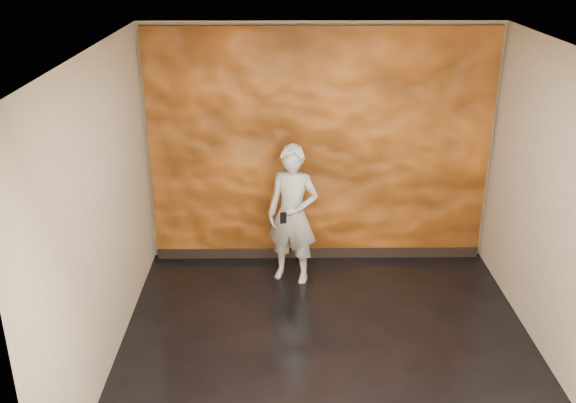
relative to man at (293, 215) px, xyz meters
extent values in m
cube|color=black|center=(0.32, -1.42, -0.80)|extent=(4.00, 4.00, 0.01)
cube|color=tan|center=(0.32, 0.58, 0.61)|extent=(4.00, 0.02, 2.80)
cube|color=tan|center=(0.32, -3.42, 0.61)|extent=(4.00, 0.02, 2.80)
cube|color=tan|center=(-1.68, -1.42, 0.61)|extent=(0.02, 4.00, 2.80)
cube|color=tan|center=(2.32, -1.42, 0.61)|extent=(0.02, 4.00, 2.80)
cube|color=white|center=(0.32, -1.42, 2.01)|extent=(4.00, 4.00, 0.01)
cube|color=orange|center=(0.32, 0.54, 0.59)|extent=(3.90, 0.06, 2.75)
cube|color=black|center=(0.32, 0.50, -0.73)|extent=(3.90, 0.04, 0.12)
imported|color=#90969E|center=(0.00, 0.00, 0.00)|extent=(0.67, 0.55, 1.58)
cube|color=black|center=(-0.10, -0.23, 0.06)|extent=(0.07, 0.03, 0.13)
camera|label=1|loc=(-0.12, -6.47, 2.85)|focal=40.00mm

